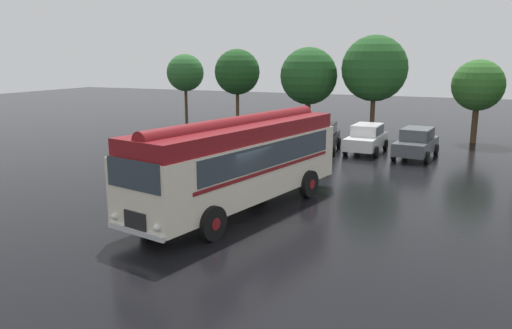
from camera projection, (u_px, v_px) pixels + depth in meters
name	position (u px, v px, depth m)	size (l,w,h in m)	color
ground_plane	(232.00, 215.00, 17.87)	(120.00, 120.00, 0.00)	black
vintage_bus	(239.00, 159.00, 18.25)	(4.51, 10.38, 3.49)	silver
car_near_left	(322.00, 137.00, 30.14)	(2.35, 4.38, 1.66)	black
car_mid_left	(367.00, 138.00, 29.63)	(2.10, 4.27, 1.66)	silver
car_mid_right	(416.00, 143.00, 28.06)	(2.31, 4.36, 1.66)	#4C5156
tree_far_left	(185.00, 73.00, 40.85)	(3.02, 3.02, 5.82)	#4C3823
tree_left_of_centre	(236.00, 72.00, 37.68)	(3.41, 3.41, 6.18)	#4C3823
tree_centre	(309.00, 77.00, 35.43)	(4.04, 4.04, 6.27)	#4C3823
tree_right_of_centre	(376.00, 68.00, 33.64)	(4.44, 4.44, 7.04)	#4C3823
tree_far_right	(477.00, 86.00, 32.33)	(3.31, 3.31, 5.44)	#4C3823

